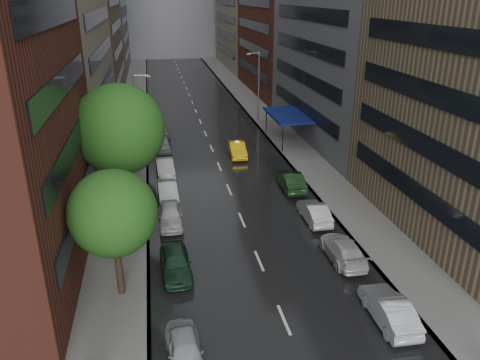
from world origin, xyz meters
The scene contains 13 objects.
road centered at (0.00, 50.00, 0.01)m, with size 14.00×140.00×0.01m, color black.
sidewalk_left centered at (-9.00, 50.00, 0.07)m, with size 4.00×140.00×0.15m, color gray.
sidewalk_right centered at (9.00, 50.00, 0.07)m, with size 4.00×140.00×0.15m, color gray.
buildings_right centered at (15.00, 56.70, 15.03)m, with size 8.05×109.10×36.00m.
tree_near centered at (-8.60, 7.87, 5.23)m, with size 4.79×4.79×7.64m.
tree_mid centered at (-8.60, 17.74, 7.14)m, with size 6.54×6.54×10.42m.
tree_far centered at (-8.60, 31.76, 5.34)m, with size 4.90×4.90×7.81m.
taxi centered at (2.33, 30.89, 0.76)m, with size 1.61×4.61×1.52m, color #E7AE0C.
parked_cars_left centered at (-5.40, 21.91, 0.75)m, with size 2.22×42.33×1.54m.
parked_cars_right centered at (5.40, 12.22, 0.75)m, with size 2.02×23.06×1.61m.
street_lamp_left centered at (-7.72, 30.00, 4.89)m, with size 1.74×0.22×9.00m.
street_lamp_right centered at (7.72, 45.00, 4.89)m, with size 1.74×0.22×9.00m.
awning centered at (8.98, 35.00, 3.13)m, with size 4.00×8.00×3.12m.
Camera 1 is at (-6.05, -15.57, 16.24)m, focal length 35.00 mm.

